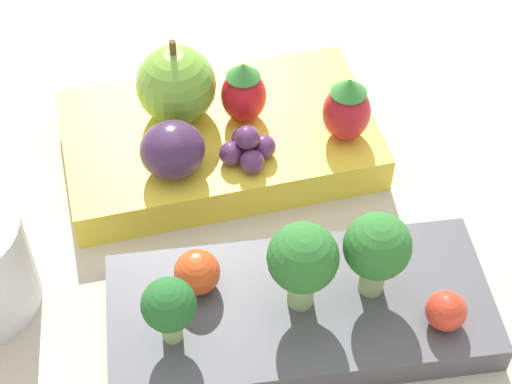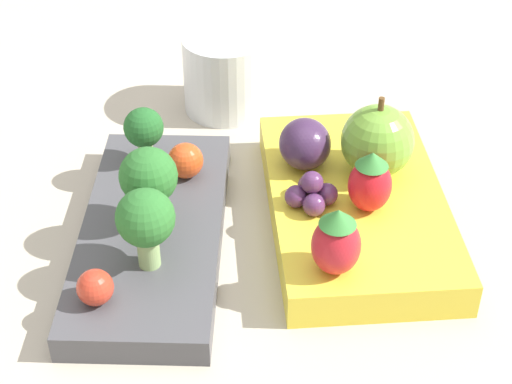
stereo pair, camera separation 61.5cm
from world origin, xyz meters
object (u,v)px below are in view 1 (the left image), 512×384
plum (172,150)px  grape_cluster (248,148)px  broccoli_floret_0 (305,260)px  strawberry_0 (244,92)px  apple (176,85)px  bento_box_savoury (300,312)px  broccoli_floret_2 (169,307)px  broccoli_floret_1 (377,249)px  strawberry_1 (347,109)px  cherry_tomato_0 (197,272)px  cherry_tomato_1 (446,311)px  bento_box_fruit (219,139)px

plum → grape_cluster: size_ratio=1.10×
broccoli_floret_0 → strawberry_0: size_ratio=1.30×
apple → strawberry_0: apple is taller
bento_box_savoury → grape_cluster: (-0.00, -0.11, 0.03)m
grape_cluster → broccoli_floret_2: bearing=56.6°
broccoli_floret_0 → grape_cluster: broccoli_floret_0 is taller
grape_cluster → plum: bearing=-3.6°
broccoli_floret_1 → strawberry_1: size_ratio=1.20×
bento_box_savoury → plum: bearing=-67.4°
strawberry_1 → plum: strawberry_1 is taller
strawberry_0 → strawberry_1: bearing=149.5°
strawberry_0 → grape_cluster: (0.01, 0.04, -0.01)m
broccoli_floret_1 → plum: bearing=-52.4°
bento_box_savoury → cherry_tomato_0: (0.05, -0.03, 0.02)m
broccoli_floret_0 → apple: (0.03, -0.16, -0.01)m
bento_box_savoury → grape_cluster: 0.11m
bento_box_savoury → cherry_tomato_1: 0.08m
bento_box_fruit → apple: bearing=-37.4°
bento_box_fruit → plum: size_ratio=5.12×
bento_box_savoury → broccoli_floret_1: broccoli_floret_1 is taller
broccoli_floret_1 → strawberry_1: (-0.03, -0.11, -0.01)m
broccoli_floret_1 → grape_cluster: (0.04, -0.11, -0.02)m
bento_box_savoury → broccoli_floret_0: (-0.00, -0.00, 0.05)m
cherry_tomato_1 → strawberry_0: bearing=-70.9°
apple → strawberry_1: 0.11m
broccoli_floret_2 → apple: apple is taller
bento_box_fruit → broccoli_floret_2: 0.16m
broccoli_floret_0 → broccoli_floret_1: broccoli_floret_0 is taller
bento_box_fruit → grape_cluster: (-0.01, 0.03, 0.02)m
bento_box_savoury → apple: 0.17m
broccoli_floret_2 → grape_cluster: broccoli_floret_2 is taller
bento_box_savoury → strawberry_1: 0.14m
broccoli_floret_2 → broccoli_floret_0: bearing=-177.7°
bento_box_fruit → cherry_tomato_1: (-0.08, 0.18, 0.02)m
broccoli_floret_0 → broccoli_floret_1: 0.04m
broccoli_floret_2 → plum: (-0.03, -0.11, -0.00)m
broccoli_floret_0 → apple: apple is taller
strawberry_1 → broccoli_floret_2: bearing=39.4°
cherry_tomato_1 → bento_box_savoury: bearing=-25.9°
cherry_tomato_1 → bento_box_fruit: bearing=-65.6°
broccoli_floret_0 → cherry_tomato_0: (0.05, -0.03, -0.02)m
plum → strawberry_1: bearing=-179.7°
bento_box_savoury → broccoli_floret_2: 0.08m
broccoli_floret_1 → broccoli_floret_0: bearing=-3.8°
broccoli_floret_2 → cherry_tomato_0: (-0.02, -0.03, -0.02)m
strawberry_1 → broccoli_floret_1: bearing=77.5°
apple → plum: size_ratio=1.51×
strawberry_1 → grape_cluster: strawberry_1 is taller
broccoli_floret_2 → grape_cluster: size_ratio=1.22×
bento_box_savoury → strawberry_1: strawberry_1 is taller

